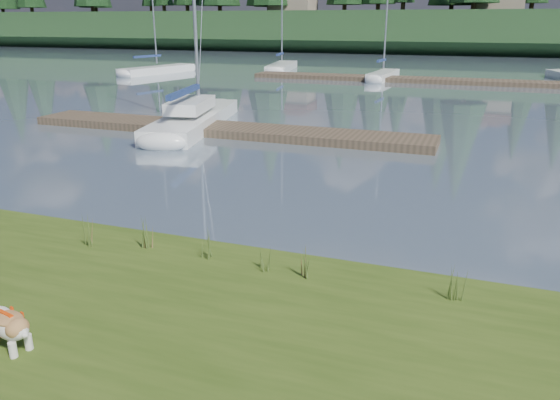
% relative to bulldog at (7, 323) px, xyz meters
% --- Properties ---
extents(ground, '(200.00, 200.00, 0.00)m').
position_rel_bulldog_xyz_m(ground, '(-0.15, 35.37, -0.68)').
color(ground, slate).
rests_on(ground, ground).
extents(ridge, '(200.00, 20.00, 5.00)m').
position_rel_bulldog_xyz_m(ridge, '(-0.15, 78.37, 1.82)').
color(ridge, '#1A3319').
rests_on(ridge, ground).
extents(bulldog, '(0.89, 0.47, 0.52)m').
position_rel_bulldog_xyz_m(bulldog, '(0.00, 0.00, 0.00)').
color(bulldog, silver).
rests_on(bulldog, bank).
extents(sailboat_main, '(3.73, 9.30, 13.10)m').
position_rel_bulldog_xyz_m(sailboat_main, '(-5.90, 15.77, -0.25)').
color(sailboat_main, white).
rests_on(sailboat_main, ground).
extents(dock_near, '(16.00, 2.00, 0.30)m').
position_rel_bulldog_xyz_m(dock_near, '(-4.15, 14.37, -0.53)').
color(dock_near, '#4C3D2C').
rests_on(dock_near, ground).
extents(dock_far, '(26.00, 2.20, 0.30)m').
position_rel_bulldog_xyz_m(dock_far, '(1.85, 35.37, -0.53)').
color(dock_far, '#4C3D2C').
rests_on(dock_far, ground).
extents(sailboat_bg_0, '(3.40, 8.18, 11.64)m').
position_rel_bulldog_xyz_m(sailboat_bg_0, '(-19.61, 35.28, -0.35)').
color(sailboat_bg_0, white).
rests_on(sailboat_bg_0, ground).
extents(sailboat_bg_1, '(3.09, 8.41, 12.27)m').
position_rel_bulldog_xyz_m(sailboat_bg_1, '(-11.52, 41.66, -0.35)').
color(sailboat_bg_1, white).
rests_on(sailboat_bg_1, ground).
extents(sailboat_bg_2, '(1.59, 6.16, 9.37)m').
position_rel_bulldog_xyz_m(sailboat_bg_2, '(-1.82, 36.75, -0.34)').
color(sailboat_bg_2, white).
rests_on(sailboat_bg_2, ground).
extents(weed_0, '(0.17, 0.14, 0.60)m').
position_rel_bulldog_xyz_m(weed_0, '(-0.12, 3.18, -0.07)').
color(weed_0, '#475B23').
rests_on(weed_0, bank).
extents(weed_1, '(0.17, 0.14, 0.53)m').
position_rel_bulldog_xyz_m(weed_1, '(1.02, 3.17, -0.10)').
color(weed_1, '#475B23').
rests_on(weed_1, bank).
extents(weed_2, '(0.17, 0.14, 0.72)m').
position_rel_bulldog_xyz_m(weed_2, '(2.79, 3.02, -0.02)').
color(weed_2, '#475B23').
rests_on(weed_2, bank).
extents(weed_3, '(0.17, 0.14, 0.66)m').
position_rel_bulldog_xyz_m(weed_3, '(-1.17, 2.90, -0.05)').
color(weed_3, '#475B23').
rests_on(weed_3, bank).
extents(weed_4, '(0.17, 0.14, 0.41)m').
position_rel_bulldog_xyz_m(weed_4, '(2.10, 3.06, -0.15)').
color(weed_4, '#475B23').
rests_on(weed_4, bank).
extents(weed_5, '(0.17, 0.14, 0.52)m').
position_rel_bulldog_xyz_m(weed_5, '(5.01, 3.12, -0.11)').
color(weed_5, '#475B23').
rests_on(weed_5, bank).
extents(mud_lip, '(60.00, 0.50, 0.14)m').
position_rel_bulldog_xyz_m(mud_lip, '(-0.15, 3.77, -0.61)').
color(mud_lip, '#33281C').
rests_on(mud_lip, ground).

